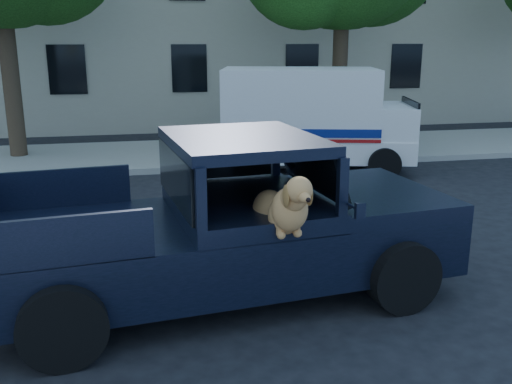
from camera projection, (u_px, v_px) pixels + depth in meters
ground at (217, 302)px, 7.08m from camera, size 120.00×120.00×0.00m
far_sidewalk at (170, 155)px, 15.76m from camera, size 60.00×4.00×0.15m
lane_stripes at (297, 213)px, 10.69m from camera, size 21.60×0.14×0.01m
building_main at (232, 4)px, 22.11m from camera, size 26.00×6.00×9.00m
pickup_truck at (215, 245)px, 7.08m from camera, size 5.93×3.14×2.04m
mail_truck at (312, 127)px, 14.01m from camera, size 4.91×3.21×2.49m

